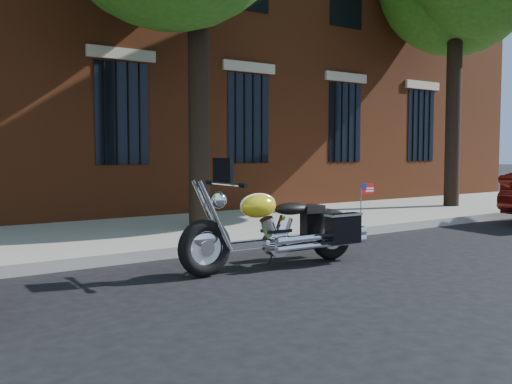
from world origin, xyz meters
TOP-DOWN VIEW (x-y plane):
  - ground at (0.00, 0.00)m, footprint 120.00×120.00m
  - curb at (0.00, 1.38)m, footprint 40.00×0.16m
  - sidewalk at (0.00, 3.26)m, footprint 40.00×3.60m
  - motorcycle at (0.04, -0.01)m, footprint 2.72×0.80m

SIDE VIEW (x-z plane):
  - ground at x=0.00m, z-range 0.00..0.00m
  - curb at x=0.00m, z-range 0.00..0.15m
  - sidewalk at x=0.00m, z-range 0.00..0.15m
  - motorcycle at x=0.04m, z-range -0.22..1.15m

